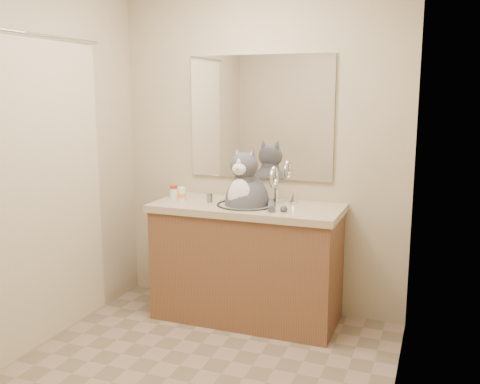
{
  "coord_description": "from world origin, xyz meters",
  "views": [
    {
      "loc": [
        1.27,
        -2.51,
        1.63
      ],
      "look_at": [
        0.07,
        0.65,
        1.0
      ],
      "focal_mm": 40.0,
      "sensor_mm": 36.0,
      "label": 1
    }
  ],
  "objects_px": {
    "cat": "(246,199)",
    "grey_canister": "(210,198)",
    "pill_bottle_orange": "(182,194)",
    "pill_bottle_redcap": "(174,192)"
  },
  "relations": [
    {
      "from": "cat",
      "to": "pill_bottle_orange",
      "type": "xyz_separation_m",
      "value": [
        -0.49,
        -0.04,
        0.01
      ]
    },
    {
      "from": "pill_bottle_orange",
      "to": "grey_canister",
      "type": "height_order",
      "value": "pill_bottle_orange"
    },
    {
      "from": "pill_bottle_redcap",
      "to": "grey_canister",
      "type": "bearing_deg",
      "value": -7.53
    },
    {
      "from": "cat",
      "to": "grey_canister",
      "type": "bearing_deg",
      "value": -170.08
    },
    {
      "from": "cat",
      "to": "pill_bottle_orange",
      "type": "relative_size",
      "value": 6.3
    },
    {
      "from": "cat",
      "to": "pill_bottle_redcap",
      "type": "relative_size",
      "value": 6.47
    },
    {
      "from": "grey_canister",
      "to": "pill_bottle_orange",
      "type": "bearing_deg",
      "value": -174.95
    },
    {
      "from": "pill_bottle_orange",
      "to": "grey_canister",
      "type": "xyz_separation_m",
      "value": [
        0.22,
        0.02,
        -0.01
      ]
    },
    {
      "from": "pill_bottle_orange",
      "to": "grey_canister",
      "type": "distance_m",
      "value": 0.22
    },
    {
      "from": "grey_canister",
      "to": "pill_bottle_redcap",
      "type": "bearing_deg",
      "value": 172.47
    }
  ]
}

